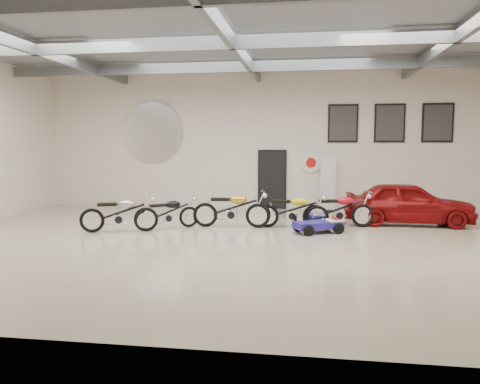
# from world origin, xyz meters

# --- Properties ---
(floor) EXTENTS (16.00, 12.00, 0.01)m
(floor) POSITION_xyz_m (0.00, 0.00, 0.00)
(floor) COLOR tan
(floor) RESTS_ON ground
(ceiling) EXTENTS (16.00, 12.00, 0.01)m
(ceiling) POSITION_xyz_m (0.00, 0.00, 5.00)
(ceiling) COLOR slate
(ceiling) RESTS_ON back_wall
(back_wall) EXTENTS (16.00, 0.02, 5.00)m
(back_wall) POSITION_xyz_m (0.00, 6.00, 2.50)
(back_wall) COLOR silver
(back_wall) RESTS_ON floor
(ceiling_beams) EXTENTS (15.80, 11.80, 0.32)m
(ceiling_beams) POSITION_xyz_m (0.00, 0.00, 4.75)
(ceiling_beams) COLOR slate
(ceiling_beams) RESTS_ON ceiling
(door) EXTENTS (0.92, 0.08, 2.10)m
(door) POSITION_xyz_m (0.50, 5.95, 1.05)
(door) COLOR black
(door) RESTS_ON back_wall
(logo_plaque) EXTENTS (2.30, 0.06, 1.16)m
(logo_plaque) POSITION_xyz_m (-4.00, 5.95, 2.80)
(logo_plaque) COLOR silver
(logo_plaque) RESTS_ON back_wall
(poster_left) EXTENTS (1.05, 0.08, 1.35)m
(poster_left) POSITION_xyz_m (3.00, 5.96, 3.10)
(poster_left) COLOR black
(poster_left) RESTS_ON back_wall
(poster_mid) EXTENTS (1.05, 0.08, 1.35)m
(poster_mid) POSITION_xyz_m (4.60, 5.96, 3.10)
(poster_mid) COLOR black
(poster_mid) RESTS_ON back_wall
(poster_right) EXTENTS (1.05, 0.08, 1.35)m
(poster_right) POSITION_xyz_m (6.20, 5.96, 3.10)
(poster_right) COLOR black
(poster_right) RESTS_ON back_wall
(oil_sign) EXTENTS (0.72, 0.10, 0.72)m
(oil_sign) POSITION_xyz_m (1.90, 5.95, 1.70)
(oil_sign) COLOR white
(oil_sign) RESTS_ON back_wall
(banner_stand) EXTENTS (0.56, 0.34, 1.94)m
(banner_stand) POSITION_xyz_m (2.49, 5.50, 0.97)
(banner_stand) COLOR white
(banner_stand) RESTS_ON floor
(motorcycle_silver) EXTENTS (2.14, 1.17, 1.06)m
(motorcycle_silver) POSITION_xyz_m (-3.25, 0.79, 0.53)
(motorcycle_silver) COLOR silver
(motorcycle_silver) RESTS_ON floor
(motorcycle_black) EXTENTS (1.82, 1.57, 0.96)m
(motorcycle_black) POSITION_xyz_m (-2.08, 1.39, 0.48)
(motorcycle_black) COLOR silver
(motorcycle_black) RESTS_ON floor
(motorcycle_gold) EXTENTS (2.19, 0.77, 1.12)m
(motorcycle_gold) POSITION_xyz_m (-0.35, 1.92, 0.56)
(motorcycle_gold) COLOR silver
(motorcycle_gold) RESTS_ON floor
(motorcycle_yellow) EXTENTS (2.02, 0.64, 1.05)m
(motorcycle_yellow) POSITION_xyz_m (1.37, 2.10, 0.52)
(motorcycle_yellow) COLOR silver
(motorcycle_yellow) RESTS_ON floor
(motorcycle_red) EXTENTS (2.14, 1.12, 1.07)m
(motorcycle_red) POSITION_xyz_m (2.68, 2.35, 0.53)
(motorcycle_red) COLOR silver
(motorcycle_red) RESTS_ON floor
(go_kart) EXTENTS (1.75, 1.38, 0.58)m
(go_kart) POSITION_xyz_m (2.21, 1.51, 0.29)
(go_kart) COLOR navy
(go_kart) RESTS_ON floor
(vintage_car) EXTENTS (1.67, 3.79, 1.27)m
(vintage_car) POSITION_xyz_m (4.76, 3.23, 0.63)
(vintage_car) COLOR maroon
(vintage_car) RESTS_ON floor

